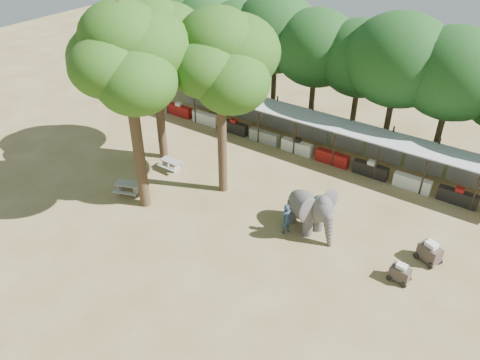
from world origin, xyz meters
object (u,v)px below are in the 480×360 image
Objects in this scene: cart_front at (400,273)px; elephant at (311,209)px; yard_tree_back at (220,59)px; cart_back at (430,252)px; picnic_table_near at (128,187)px; handler at (287,219)px; yard_tree_left at (153,42)px; picnic_table_far at (171,163)px; yard_tree_center at (127,57)px.

elephant is at bearing 174.22° from cart_front.
elephant is (6.58, -0.66, -7.15)m from yard_tree_back.
cart_back reaches higher than cart_front.
cart_front is at bearing -13.48° from picnic_table_near.
yard_tree_back is 9.61m from handler.
yard_tree_back is 15.19m from cart_back.
yard_tree_left is at bearing -158.01° from cart_back.
elephant is 10.89m from picnic_table_far.
cart_back is at bearing 4.05° from picnic_table_far.
handler reaches higher than picnic_table_near.
cart_back is (12.94, 0.49, -7.94)m from yard_tree_back.
cart_back reaches higher than picnic_table_near.
elephant is at bearing -4.50° from picnic_table_near.
yard_tree_center is (3.00, -5.00, 1.01)m from yard_tree_left.
yard_tree_back reaches higher than picnic_table_near.
yard_tree_left is at bearing 170.54° from yard_tree_back.
cart_back is at bearing -6.73° from picnic_table_near.
elephant is 2.00× the size of handler.
yard_tree_back reaches higher than cart_front.
handler is at bearing -140.06° from cart_back.
yard_tree_back is 7.66× the size of picnic_table_far.
picnic_table_near is at bearing -73.72° from yard_tree_left.
elephant is 1.46m from handler.
elephant is at bearing 19.25° from yard_tree_center.
elephant is (9.57, 3.34, -7.81)m from yard_tree_center.
cart_back is (6.37, 1.15, -0.79)m from elephant.
elephant is at bearing -7.51° from yard_tree_left.
handler is 1.26× the size of picnic_table_far.
cart_back is at bearing -49.84° from handler.
yard_tree_back is at bearing -154.30° from cart_back.
cart_front reaches higher than picnic_table_near.
yard_tree_left reaches higher than cart_front.
yard_tree_left is 14.39m from elephant.
yard_tree_center is 8.13× the size of cart_back.
cart_front is at bearing 8.44° from yard_tree_center.
picnic_table_near is at bearing 178.05° from yard_tree_center.
handler is 6.54m from cart_front.
cart_front is (6.53, -0.09, -0.42)m from handler.
elephant reaches higher than handler.
picnic_table_far is (-9.89, 1.45, -0.46)m from handler.
yard_tree_left is at bearing -165.21° from elephant.
elephant is 6.52m from cart_back.
elephant is 2.52× the size of picnic_table_far.
handler is at bearing -12.90° from yard_tree_left.
yard_tree_left reaches higher than picnic_table_far.
cart_front is (18.16, -2.75, -7.69)m from yard_tree_left.
cart_front is at bearing -8.62° from yard_tree_left.
yard_tree_back reaches higher than yard_tree_left.
yard_tree_left is 9.25m from picnic_table_near.
picnic_table_near is (-1.56, 0.05, -8.69)m from yard_tree_center.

